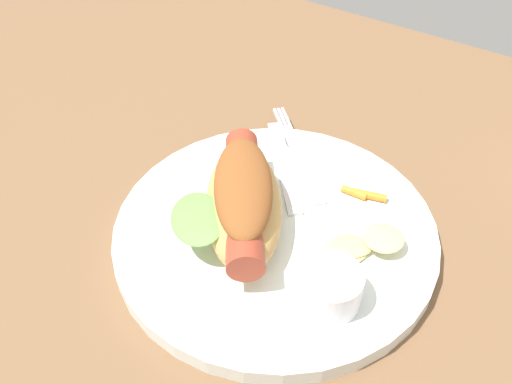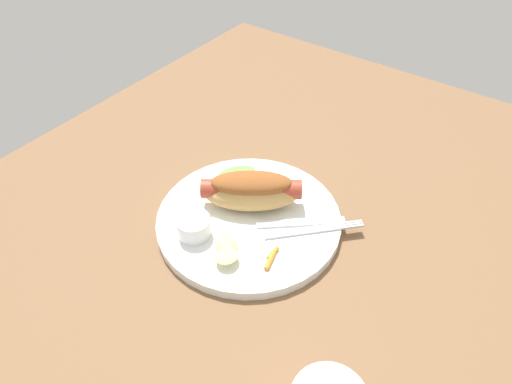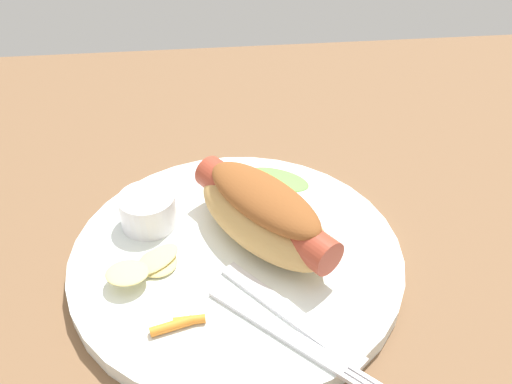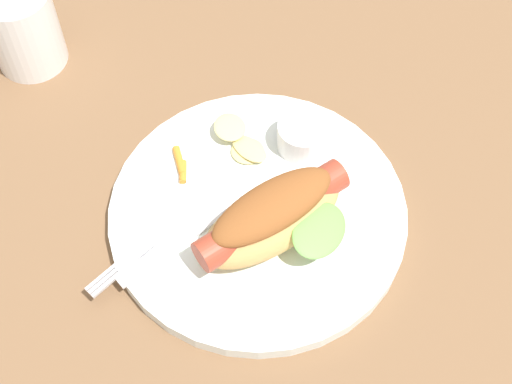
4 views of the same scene
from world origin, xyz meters
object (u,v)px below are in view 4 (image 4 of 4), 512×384
at_px(chips_pile, 242,142).
at_px(carrot_garnish, 181,165).
at_px(fork, 156,237).
at_px(knife, 179,240).
at_px(sauce_ramekin, 303,136).
at_px(drinking_cup, 23,28).
at_px(plate, 258,215).
at_px(hot_dog, 277,216).

bearing_deg(chips_pile, carrot_garnish, 112.80).
xyz_separation_m(fork, carrot_garnish, (0.08, -0.02, 0.00)).
bearing_deg(fork, carrot_garnish, -149.10).
bearing_deg(chips_pile, knife, 152.26).
height_order(sauce_ramekin, drinking_cup, drinking_cup).
height_order(knife, carrot_garnish, carrot_garnish).
xyz_separation_m(plate, knife, (-0.03, 0.07, 0.01)).
distance_m(plate, fork, 0.10).
distance_m(fork, knife, 0.02).
xyz_separation_m(hot_dog, chips_pile, (0.10, 0.03, -0.02)).
relative_size(chips_pile, carrot_garnish, 1.55).
relative_size(plate, fork, 2.42).
bearing_deg(sauce_ramekin, knife, 133.18).
relative_size(chips_pile, drinking_cup, 0.69).
distance_m(knife, chips_pile, 0.12).
height_order(plate, carrot_garnish, carrot_garnish).
distance_m(sauce_ramekin, chips_pile, 0.06).
bearing_deg(sauce_ramekin, chips_pile, 91.08).
bearing_deg(carrot_garnish, sauce_ramekin, -77.59).
bearing_deg(chips_pile, plate, -168.40).
distance_m(hot_dog, sauce_ramekin, 0.10).
bearing_deg(chips_pile, sauce_ramekin, -88.92).
distance_m(knife, carrot_garnish, 0.08).
bearing_deg(fork, sauce_ramekin, 171.59).
distance_m(plate, carrot_garnish, 0.09).
height_order(plate, knife, knife).
height_order(chips_pile, carrot_garnish, chips_pile).
xyz_separation_m(hot_dog, knife, (-0.01, 0.09, -0.03)).
relative_size(hot_dog, fork, 1.34).
distance_m(chips_pile, drinking_cup, 0.27).
xyz_separation_m(plate, chips_pile, (0.08, 0.02, 0.01)).
relative_size(plate, chips_pile, 4.40).
relative_size(sauce_ramekin, fork, 0.43).
xyz_separation_m(fork, knife, (-0.00, -0.02, -0.00)).
distance_m(hot_dog, knife, 0.09).
xyz_separation_m(hot_dog, fork, (-0.01, 0.11, -0.03)).
height_order(hot_dog, knife, hot_dog).
height_order(plate, hot_dog, hot_dog).
bearing_deg(drinking_cup, plate, -129.88).
xyz_separation_m(sauce_ramekin, chips_pile, (-0.00, 0.06, -0.01)).
bearing_deg(drinking_cup, knife, -143.83).
bearing_deg(plate, drinking_cup, 50.12).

